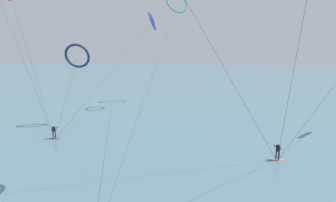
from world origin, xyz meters
TOP-DOWN VIEW (x-y plane):
  - sea_water at (0.00, 105.53)m, footprint 400.00×200.00m
  - surfer_coral at (10.13, 22.84)m, footprint 1.40×0.73m
  - surfer_violet at (-14.30, 25.01)m, footprint 1.40×0.59m
  - kite_teal at (-3.26, 52.53)m, footprint 5.23×45.91m
  - kite_cobalt at (-6.74, 44.88)m, footprint 8.44×21.64m
  - kite_navy at (-14.49, 31.94)m, footprint 3.63×7.87m

SIDE VIEW (x-z plane):
  - sea_water at x=0.00m, z-range 0.00..0.08m
  - surfer_coral at x=10.13m, z-range -0.03..1.67m
  - surfer_violet at x=-14.30m, z-range -0.03..1.67m
  - kite_navy at x=-14.49m, z-range 3.94..15.26m
  - kite_cobalt at x=-6.74m, z-range 6.92..24.03m
  - kite_teal at x=-3.26m, z-range 8.82..30.79m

